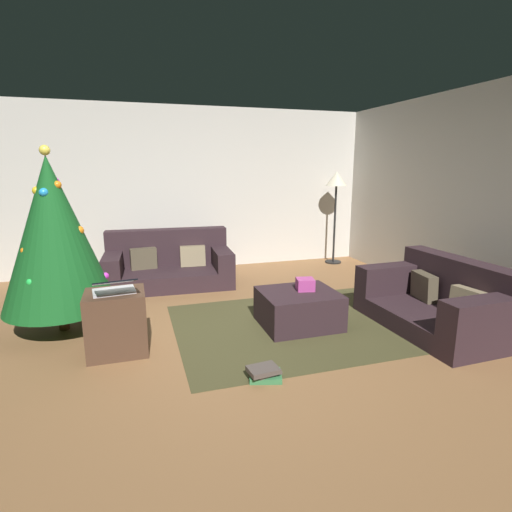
% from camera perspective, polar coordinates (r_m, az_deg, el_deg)
% --- Properties ---
extents(ground_plane, '(6.40, 6.40, 0.00)m').
position_cam_1_polar(ground_plane, '(3.94, -3.89, -12.52)').
color(ground_plane, brown).
extents(rear_partition, '(6.40, 0.12, 2.60)m').
position_cam_1_polar(rear_partition, '(6.67, -10.46, 9.25)').
color(rear_partition, beige).
rests_on(rear_partition, ground_plane).
extents(corner_partition, '(0.12, 6.40, 2.60)m').
position_cam_1_polar(corner_partition, '(5.27, 31.49, 6.74)').
color(corner_partition, beige).
rests_on(corner_partition, ground_plane).
extents(couch_left, '(1.78, 0.99, 0.77)m').
position_cam_1_polar(couch_left, '(5.92, -12.29, -1.23)').
color(couch_left, '#2D1E23').
rests_on(couch_left, ground_plane).
extents(couch_right, '(0.97, 1.57, 0.72)m').
position_cam_1_polar(couch_right, '(4.69, 24.85, -5.92)').
color(couch_right, '#2D1E23').
rests_on(couch_right, ground_plane).
extents(ottoman, '(0.80, 0.69, 0.38)m').
position_cam_1_polar(ottoman, '(4.34, 6.07, -7.44)').
color(ottoman, '#2D1E23').
rests_on(ottoman, ground_plane).
extents(gift_box, '(0.21, 0.21, 0.13)m').
position_cam_1_polar(gift_box, '(4.33, 7.01, -4.02)').
color(gift_box, '#B23F8C').
rests_on(gift_box, ottoman).
extents(tv_remote, '(0.06, 0.16, 0.02)m').
position_cam_1_polar(tv_remote, '(4.44, 6.28, -4.30)').
color(tv_remote, black).
rests_on(tv_remote, ottoman).
extents(christmas_tree, '(1.09, 1.09, 1.87)m').
position_cam_1_polar(christmas_tree, '(4.47, -26.80, 2.84)').
color(christmas_tree, brown).
rests_on(christmas_tree, ground_plane).
extents(side_table, '(0.52, 0.44, 0.58)m').
position_cam_1_polar(side_table, '(3.90, -19.22, -8.92)').
color(side_table, '#4C3323').
rests_on(side_table, ground_plane).
extents(laptop, '(0.40, 0.44, 0.18)m').
position_cam_1_polar(laptop, '(3.73, -19.53, -4.29)').
color(laptop, silver).
rests_on(laptop, side_table).
extents(book_stack, '(0.31, 0.27, 0.11)m').
position_cam_1_polar(book_stack, '(3.36, 1.26, -16.30)').
color(book_stack, '#387A47').
rests_on(book_stack, ground_plane).
extents(corner_lamp, '(0.36, 0.36, 1.59)m').
position_cam_1_polar(corner_lamp, '(7.06, 11.35, 9.78)').
color(corner_lamp, black).
rests_on(corner_lamp, ground_plane).
extents(area_rug, '(2.60, 2.00, 0.01)m').
position_cam_1_polar(area_rug, '(4.41, 6.01, -9.70)').
color(area_rug, '#403D22').
rests_on(area_rug, ground_plane).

